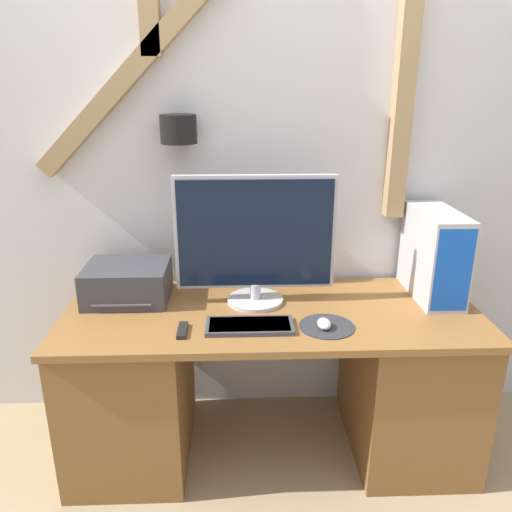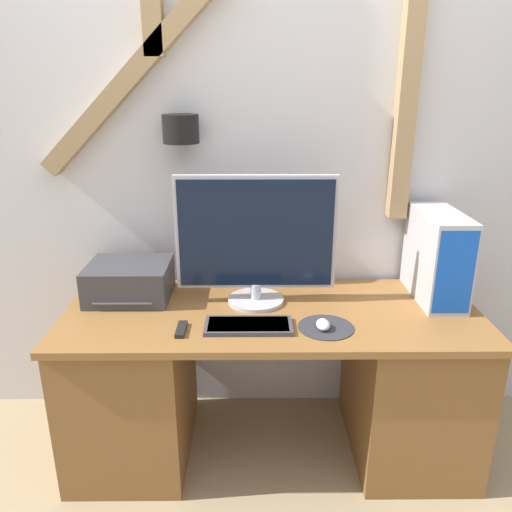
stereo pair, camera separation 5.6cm
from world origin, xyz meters
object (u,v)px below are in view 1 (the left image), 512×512
object	(u,v)px
mouse	(324,324)
computer_tower	(434,254)
remote_control	(182,330)
monitor	(255,238)
printer	(128,282)
keyboard	(250,326)

from	to	relation	value
mouse	computer_tower	bearing A→B (deg)	30.15
mouse	remote_control	size ratio (longest dim) A/B	0.66
monitor	computer_tower	size ratio (longest dim) A/B	1.61
printer	keyboard	bearing A→B (deg)	-29.58
monitor	keyboard	world-z (taller)	monitor
mouse	remote_control	xyz separation A→B (m)	(-0.55, -0.01, -0.01)
computer_tower	printer	size ratio (longest dim) A/B	1.18
mouse	remote_control	distance (m)	0.55
keyboard	mouse	size ratio (longest dim) A/B	4.22
monitor	remote_control	world-z (taller)	monitor
keyboard	printer	world-z (taller)	printer
keyboard	computer_tower	size ratio (longest dim) A/B	0.81
keyboard	remote_control	world-z (taller)	keyboard
monitor	mouse	xyz separation A→B (m)	(0.26, -0.27, -0.27)
computer_tower	mouse	bearing A→B (deg)	-149.85
remote_control	mouse	bearing A→B (deg)	0.88
monitor	printer	bearing A→B (deg)	175.02
keyboard	computer_tower	xyz separation A→B (m)	(0.82, 0.29, 0.18)
mouse	printer	world-z (taller)	printer
mouse	remote_control	world-z (taller)	mouse
monitor	mouse	bearing A→B (deg)	-46.13
keyboard	computer_tower	distance (m)	0.89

